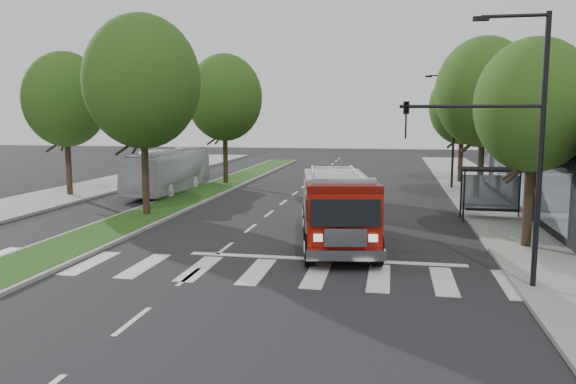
# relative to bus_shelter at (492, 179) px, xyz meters

# --- Properties ---
(ground) EXTENTS (140.00, 140.00, 0.00)m
(ground) POSITION_rel_bus_shelter_xyz_m (-11.20, -8.15, -2.04)
(ground) COLOR black
(ground) RESTS_ON ground
(sidewalk_right) EXTENTS (5.00, 80.00, 0.15)m
(sidewalk_right) POSITION_rel_bus_shelter_xyz_m (1.30, 1.85, -1.96)
(sidewalk_right) COLOR gray
(sidewalk_right) RESTS_ON ground
(sidewalk_left) EXTENTS (5.00, 80.00, 0.15)m
(sidewalk_left) POSITION_rel_bus_shelter_xyz_m (-25.70, 1.85, -1.96)
(sidewalk_left) COLOR gray
(sidewalk_left) RESTS_ON ground
(median) EXTENTS (3.00, 50.00, 0.15)m
(median) POSITION_rel_bus_shelter_xyz_m (-17.20, 9.85, -1.96)
(median) COLOR gray
(median) RESTS_ON ground
(bus_shelter) EXTENTS (3.20, 1.60, 2.61)m
(bus_shelter) POSITION_rel_bus_shelter_xyz_m (0.00, 0.00, 0.00)
(bus_shelter) COLOR black
(bus_shelter) RESTS_ON ground
(tree_right_near) EXTENTS (4.40, 4.40, 8.05)m
(tree_right_near) POSITION_rel_bus_shelter_xyz_m (0.30, -6.15, 3.47)
(tree_right_near) COLOR black
(tree_right_near) RESTS_ON ground
(tree_right_mid) EXTENTS (5.60, 5.60, 9.72)m
(tree_right_mid) POSITION_rel_bus_shelter_xyz_m (0.30, 5.85, 4.45)
(tree_right_mid) COLOR black
(tree_right_mid) RESTS_ON ground
(tree_right_far) EXTENTS (5.00, 5.00, 8.73)m
(tree_right_far) POSITION_rel_bus_shelter_xyz_m (0.30, 15.85, 3.80)
(tree_right_far) COLOR black
(tree_right_far) RESTS_ON ground
(tree_median_near) EXTENTS (5.80, 5.80, 10.16)m
(tree_median_near) POSITION_rel_bus_shelter_xyz_m (-17.20, -2.15, 4.77)
(tree_median_near) COLOR black
(tree_median_near) RESTS_ON ground
(tree_median_far) EXTENTS (5.60, 5.60, 9.72)m
(tree_median_far) POSITION_rel_bus_shelter_xyz_m (-17.20, 11.85, 4.45)
(tree_median_far) COLOR black
(tree_median_far) RESTS_ON ground
(tree_left_mid) EXTENTS (5.20, 5.20, 9.16)m
(tree_left_mid) POSITION_rel_bus_shelter_xyz_m (-25.20, 3.85, 4.12)
(tree_left_mid) COLOR black
(tree_left_mid) RESTS_ON ground
(streetlight_right_near) EXTENTS (4.08, 0.22, 8.00)m
(streetlight_right_near) POSITION_rel_bus_shelter_xyz_m (-1.59, -11.65, 2.63)
(streetlight_right_near) COLOR black
(streetlight_right_near) RESTS_ON ground
(streetlight_right_far) EXTENTS (2.11, 0.20, 8.00)m
(streetlight_right_far) POSITION_rel_bus_shelter_xyz_m (-0.85, 11.85, 2.44)
(streetlight_right_far) COLOR black
(streetlight_right_far) RESTS_ON ground
(fire_engine) EXTENTS (3.96, 8.97, 3.00)m
(fire_engine) POSITION_rel_bus_shelter_xyz_m (-7.00, -6.57, -0.60)
(fire_engine) COLOR #5A0A04
(fire_engine) RESTS_ON ground
(city_bus) EXTENTS (2.64, 10.46, 2.90)m
(city_bus) POSITION_rel_bus_shelter_xyz_m (-19.70, 6.97, -0.59)
(city_bus) COLOR silver
(city_bus) RESTS_ON ground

